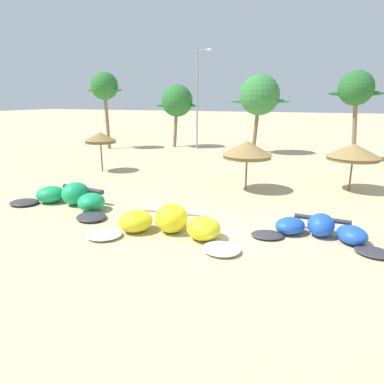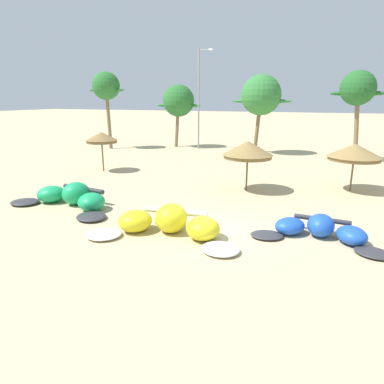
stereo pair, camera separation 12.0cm
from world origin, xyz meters
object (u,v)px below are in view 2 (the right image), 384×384
at_px(palm_leftmost, 106,87).
at_px(palm_left_of_gap, 261,95).
at_px(beach_umbrella_near_van, 101,138).
at_px(beach_umbrella_near_palms, 355,152).
at_px(kite_left, 168,224).
at_px(kite_left_of_center, 320,230).
at_px(palm_left, 179,101).
at_px(beach_umbrella_middle, 248,150).
at_px(kite_far_left, 71,197).
at_px(palm_center_left, 358,89).
at_px(lamppost_west, 200,95).

bearing_deg(palm_leftmost, palm_left_of_gap, 8.50).
distance_m(beach_umbrella_near_van, beach_umbrella_near_palms, 16.91).
bearing_deg(kite_left, kite_left_of_center, 18.59).
bearing_deg(palm_left, beach_umbrella_near_palms, -38.67).
xyz_separation_m(beach_umbrella_middle, palm_left, (-11.54, 15.97, 2.55)).
xyz_separation_m(kite_far_left, kite_left_of_center, (11.81, 0.25, -0.10)).
bearing_deg(palm_left_of_gap, palm_left, 170.56).
bearing_deg(beach_umbrella_middle, palm_leftmost, 146.20).
relative_size(kite_left, palm_left, 0.95).
height_order(kite_far_left, palm_center_left, palm_center_left).
relative_size(kite_far_left, beach_umbrella_near_palms, 2.13).
relative_size(kite_far_left, beach_umbrella_middle, 2.19).
bearing_deg(kite_left_of_center, palm_left, 125.80).
distance_m(beach_umbrella_middle, lamppost_west, 18.24).
bearing_deg(kite_left_of_center, palm_left_of_gap, 107.96).
distance_m(palm_center_left, lamppost_west, 15.07).
bearing_deg(palm_leftmost, beach_umbrella_middle, -33.80).
xyz_separation_m(kite_left, lamppost_west, (-7.71, 23.53, 5.14)).
bearing_deg(beach_umbrella_near_van, palm_left_of_gap, 55.20).
bearing_deg(palm_leftmost, lamppost_west, 21.09).
distance_m(kite_left_of_center, lamppost_west, 25.94).
height_order(palm_leftmost, palm_left_of_gap, palm_leftmost).
xyz_separation_m(palm_left_of_gap, palm_center_left, (8.20, -1.33, 0.45)).
bearing_deg(palm_left_of_gap, beach_umbrella_near_palms, -56.96).
xyz_separation_m(palm_leftmost, palm_center_left, (23.96, 1.03, -0.43)).
distance_m(palm_leftmost, palm_left, 7.71).
height_order(palm_left, palm_left_of_gap, palm_left_of_gap).
xyz_separation_m(palm_leftmost, lamppost_west, (9.10, 3.51, -0.81)).
distance_m(kite_far_left, palm_leftmost, 22.04).
bearing_deg(palm_left, palm_left_of_gap, -9.44).
xyz_separation_m(beach_umbrella_near_palms, lamppost_west, (-14.61, 13.39, 3.29)).
bearing_deg(lamppost_west, palm_left_of_gap, -9.84).
bearing_deg(beach_umbrella_middle, palm_left, 125.85).
xyz_separation_m(kite_far_left, kite_left, (6.23, -1.63, 0.01)).
bearing_deg(kite_left, beach_umbrella_middle, 81.20).
xyz_separation_m(beach_umbrella_near_van, beach_umbrella_near_palms, (16.90, 0.62, -0.20)).
height_order(kite_left_of_center, palm_center_left, palm_center_left).
relative_size(kite_far_left, palm_center_left, 0.85).
distance_m(kite_left_of_center, palm_center_left, 20.04).
bearing_deg(palm_center_left, palm_left_of_gap, 170.81).
relative_size(kite_far_left, palm_leftmost, 0.80).
relative_size(beach_umbrella_near_van, lamppost_west, 0.29).
distance_m(palm_left, lamppost_west, 2.70).
bearing_deg(palm_left, beach_umbrella_middle, -54.15).
relative_size(palm_leftmost, palm_center_left, 1.06).
height_order(beach_umbrella_middle, beach_umbrella_near_palms, beach_umbrella_middle).
bearing_deg(beach_umbrella_middle, palm_center_left, 65.70).
distance_m(palm_left, palm_left_of_gap, 9.39).
distance_m(kite_left, kite_left_of_center, 5.90).
bearing_deg(palm_leftmost, kite_far_left, -60.07).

